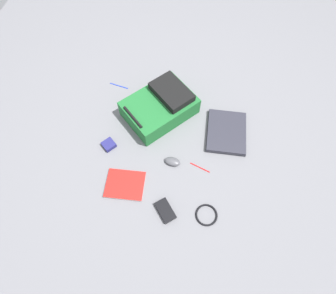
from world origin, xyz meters
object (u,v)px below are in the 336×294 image
at_px(pen_blue, 119,86).
at_px(cable_coil, 206,215).
at_px(earbud_pouch, 109,145).
at_px(power_brick, 165,211).
at_px(laptop, 226,132).
at_px(pen_black, 200,167).
at_px(backpack, 161,106).
at_px(book_manual, 125,185).
at_px(computer_mouse, 172,161).

bearing_deg(pen_blue, cable_coil, 42.16).
bearing_deg(earbud_pouch, power_brick, 51.33).
xyz_separation_m(cable_coil, power_brick, (0.02, -0.23, 0.01)).
height_order(laptop, pen_black, laptop).
height_order(cable_coil, earbud_pouch, earbud_pouch).
relative_size(backpack, pen_black, 4.10).
relative_size(laptop, book_manual, 1.39).
bearing_deg(laptop, pen_blue, -107.60).
height_order(cable_coil, pen_black, cable_coil).
bearing_deg(cable_coil, laptop, 173.74).
bearing_deg(pen_black, pen_blue, -128.67).
bearing_deg(pen_blue, power_brick, 31.16).
xyz_separation_m(book_manual, computer_mouse, (-0.20, 0.25, 0.01)).
bearing_deg(book_manual, pen_black, 114.91).
xyz_separation_m(power_brick, pen_blue, (-0.84, -0.51, -0.01)).
distance_m(laptop, power_brick, 0.65).
xyz_separation_m(laptop, book_manual, (0.48, -0.56, -0.01)).
distance_m(computer_mouse, pen_blue, 0.72).
height_order(power_brick, earbud_pouch, earbud_pouch).
distance_m(pen_blue, earbud_pouch, 0.49).
relative_size(laptop, earbud_pouch, 4.50).
relative_size(backpack, laptop, 1.64).
bearing_deg(book_manual, cable_coil, 79.96).
xyz_separation_m(backpack, pen_blue, (-0.17, -0.35, -0.07)).
relative_size(laptop, pen_blue, 2.32).
bearing_deg(pen_black, earbud_pouch, -94.18).
bearing_deg(backpack, book_manual, -10.67).
distance_m(book_manual, earbud_pouch, 0.30).
distance_m(backpack, earbud_pouch, 0.43).
xyz_separation_m(backpack, pen_black, (0.36, 0.32, -0.07)).
relative_size(book_manual, earbud_pouch, 3.24).
relative_size(book_manual, cable_coil, 1.89).
distance_m(laptop, pen_black, 0.31).
distance_m(laptop, cable_coil, 0.57).
relative_size(power_brick, pen_black, 0.99).
xyz_separation_m(computer_mouse, cable_coil, (0.29, 0.25, -0.01)).
relative_size(book_manual, pen_blue, 1.67).
relative_size(cable_coil, pen_blue, 0.88).
bearing_deg(backpack, pen_black, 41.40).
bearing_deg(book_manual, power_brick, 67.60).
xyz_separation_m(computer_mouse, earbud_pouch, (-0.04, -0.42, -0.00)).
bearing_deg(pen_black, computer_mouse, -90.71).
distance_m(book_manual, pen_black, 0.47).
distance_m(cable_coil, power_brick, 0.23).
distance_m(cable_coil, pen_blue, 1.10).
height_order(book_manual, power_brick, power_brick).
xyz_separation_m(computer_mouse, power_brick, (0.31, 0.01, -0.00)).
distance_m(backpack, pen_blue, 0.39).
distance_m(laptop, book_manual, 0.73).
distance_m(backpack, power_brick, 0.69).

